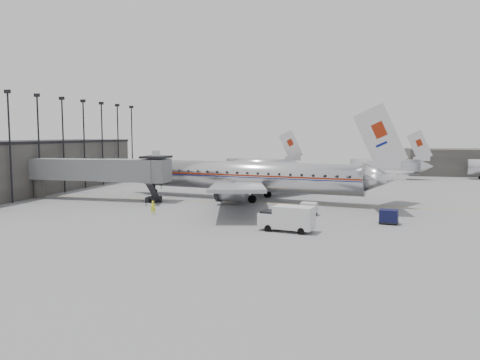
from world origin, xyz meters
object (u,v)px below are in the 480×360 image
object	(u,v)px
airliner	(251,176)
baggage_cart_white	(309,208)
service_van	(287,218)
ramp_worker	(153,208)
baggage_cart_navy	(389,216)

from	to	relation	value
airliner	baggage_cart_white	xyz separation A→B (m)	(9.21, -11.07, -2.58)
service_van	ramp_worker	distance (m)	17.53
service_van	baggage_cart_white	size ratio (longest dim) A/B	2.74
airliner	service_van	world-z (taller)	airliner
service_van	baggage_cart_navy	world-z (taller)	service_van
airliner	service_van	size ratio (longest dim) A/B	7.52
airliner	ramp_worker	distance (m)	17.30
baggage_cart_navy	baggage_cart_white	xyz separation A→B (m)	(-8.59, 3.55, -0.02)
airliner	baggage_cart_white	size ratio (longest dim) A/B	20.64
baggage_cart_navy	ramp_worker	size ratio (longest dim) A/B	1.34
ramp_worker	service_van	bearing A→B (deg)	-44.19
service_van	airliner	bearing A→B (deg)	122.38
service_van	ramp_worker	bearing A→B (deg)	171.65
baggage_cart_white	ramp_worker	bearing A→B (deg)	-160.22
airliner	service_van	xyz separation A→B (m)	(7.98, -20.75, -2.05)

